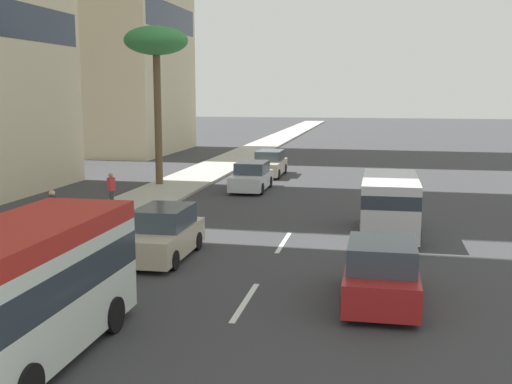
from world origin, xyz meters
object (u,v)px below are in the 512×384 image
Objects in this scene: car_second at (163,234)px; palm_tree at (156,45)px; pedestrian_by_tree at (111,189)px; pedestrian_mid_block at (53,210)px; car_fifth at (270,164)px; minibus_lead at (24,287)px; van_third at (390,202)px; car_sixth at (252,177)px; car_fourth at (381,274)px.

palm_tree is at bearing -159.92° from car_second.
car_second is 9.34m from pedestrian_by_tree.
car_second is 2.46× the size of pedestrian_mid_block.
car_second is 2.62× the size of pedestrian_by_tree.
car_fifth is 10.92m from palm_tree.
minibus_lead is 1.51× the size of car_second.
minibus_lead reaches higher than van_third.
car_second is at bearing 0.18° from car_fifth.
pedestrian_mid_block reaches higher than car_sixth.
pedestrian_mid_block is (-3.05, 12.53, -0.21)m from van_third.
pedestrian_mid_block is at bearing -177.59° from palm_tree.
car_fourth is at bearing -153.02° from pedestrian_mid_block.
car_fourth is (-3.31, -7.18, -0.00)m from car_second.
van_third is 12.90m from pedestrian_mid_block.
car_fourth is 16.62m from pedestrian_by_tree.
minibus_lead is 16.97m from pedestrian_by_tree.
pedestrian_mid_block is 0.19× the size of palm_tree.
palm_tree is at bearing 20.50° from pedestrian_by_tree.
palm_tree reaches higher than car_second.
car_sixth is (18.23, 7.17, -0.04)m from car_fourth.
car_fifth is at bearing -179.34° from car_sixth.
minibus_lead reaches higher than car_fourth.
pedestrian_by_tree is 10.43m from palm_tree.
van_third is 18.05m from palm_tree.
pedestrian_by_tree is at bearing -37.87° from pedestrian_mid_block.
minibus_lead is 3.97× the size of pedestrian_by_tree.
car_sixth is 8.91m from pedestrian_by_tree.
pedestrian_mid_block is at bearing -21.25° from car_sixth.
pedestrian_mid_block is at bearing 66.81° from car_fourth.
palm_tree reaches higher than van_third.
pedestrian_by_tree is at bearing -36.12° from car_sixth.
palm_tree is (7.63, 0.37, 7.09)m from pedestrian_by_tree.
minibus_lead is 1.39× the size of car_fifth.
palm_tree reaches higher than pedestrian_by_tree.
car_second is (8.41, -0.02, -0.78)m from minibus_lead.
pedestrian_mid_block is at bearing 103.68° from van_third.
palm_tree is (23.77, 5.60, 6.53)m from minibus_lead.
car_fourth is at bearing 21.47° from car_sixth.
car_second is 1.05× the size of car_fourth.
pedestrian_by_tree is at bearing 48.38° from car_fourth.
palm_tree is (15.36, 5.61, 7.32)m from car_second.
palm_tree reaches higher than pedestrian_mid_block.
palm_tree reaches higher than minibus_lead.
pedestrian_by_tree reaches higher than car_second.
pedestrian_by_tree is at bearing -177.24° from palm_tree.
van_third is 1.21× the size of car_sixth.
pedestrian_mid_block is at bearing -160.29° from pedestrian_by_tree.
pedestrian_mid_block is 5.80m from pedestrian_by_tree.
car_fifth is at bearing -3.22° from pedestrian_by_tree.
van_third is 3.26× the size of pedestrian_by_tree.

